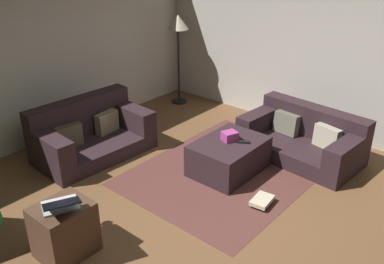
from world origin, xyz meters
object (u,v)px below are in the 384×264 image
at_px(ottoman, 229,156).
at_px(corner_lamp, 178,29).
at_px(couch_right, 304,138).
at_px(laptop, 61,205).
at_px(side_table, 64,230).
at_px(book_stack, 262,201).
at_px(couch_left, 90,134).
at_px(tv_remote, 243,142).
at_px(gift_box, 230,136).

xyz_separation_m(ottoman, corner_lamp, (1.40, 2.13, 1.12)).
height_order(couch_right, laptop, laptop).
bearing_deg(side_table, book_stack, -27.90).
distance_m(couch_left, laptop, 2.15).
distance_m(tv_remote, book_stack, 0.84).
bearing_deg(couch_left, side_table, 49.50).
relative_size(ottoman, book_stack, 3.02).
distance_m(side_table, book_stack, 2.19).
relative_size(tv_remote, side_table, 0.29).
height_order(couch_left, book_stack, couch_left).
xyz_separation_m(ottoman, tv_remote, (0.09, -0.15, 0.22)).
bearing_deg(book_stack, laptop, 153.75).
relative_size(gift_box, corner_lamp, 0.12).
height_order(side_table, corner_lamp, corner_lamp).
height_order(laptop, book_stack, laptop).
xyz_separation_m(couch_left, tv_remote, (0.94, -1.92, 0.14)).
bearing_deg(book_stack, gift_box, 62.76).
bearing_deg(corner_lamp, tv_remote, -119.94).
relative_size(couch_left, gift_box, 8.84).
bearing_deg(corner_lamp, couch_right, -98.08).
relative_size(couch_right, laptop, 3.21).
distance_m(ottoman, corner_lamp, 2.78).
relative_size(tv_remote, book_stack, 0.50).
bearing_deg(tv_remote, couch_right, -55.23).
xyz_separation_m(laptop, book_stack, (1.95, -0.96, -0.56)).
distance_m(tv_remote, laptop, 2.44).
relative_size(couch_left, ottoman, 1.67).
bearing_deg(gift_box, laptop, 175.25).
xyz_separation_m(tv_remote, laptop, (-2.40, 0.37, 0.17)).
bearing_deg(gift_box, side_table, 173.80).
xyz_separation_m(couch_left, corner_lamp, (2.26, 0.36, 1.03)).
relative_size(gift_box, tv_remote, 1.13).
bearing_deg(ottoman, corner_lamp, 56.61).
relative_size(couch_left, couch_right, 0.97).
height_order(couch_left, corner_lamp, corner_lamp).
relative_size(couch_right, ottoman, 1.72).
bearing_deg(couch_left, couch_right, 132.68).
distance_m(couch_left, couch_right, 2.97).
xyz_separation_m(gift_box, laptop, (-2.35, 0.20, 0.12)).
relative_size(laptop, corner_lamp, 0.33).
xyz_separation_m(couch_left, ottoman, (0.85, -1.77, -0.08)).
bearing_deg(tv_remote, ottoman, 87.03).
distance_m(gift_box, tv_remote, 0.19).
height_order(laptop, corner_lamp, corner_lamp).
height_order(couch_left, laptop, couch_left).
distance_m(gift_box, laptop, 2.36).
bearing_deg(ottoman, laptop, 174.58).
xyz_separation_m(couch_left, book_stack, (0.49, -2.51, -0.25)).
bearing_deg(couch_right, book_stack, 103.14).
relative_size(ottoman, side_table, 1.76).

